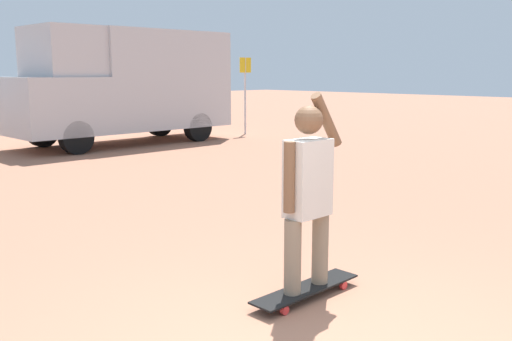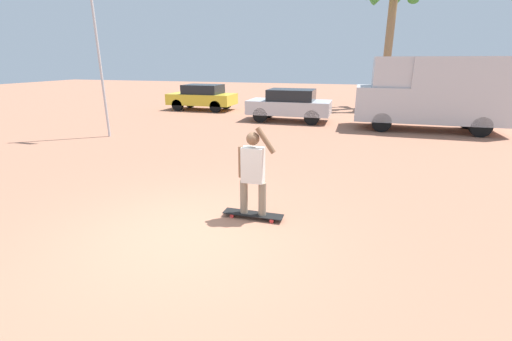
# 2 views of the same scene
# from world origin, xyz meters

# --- Properties ---
(skateboard) EXTENTS (1.11, 0.25, 0.09)m
(skateboard) POSITION_xyz_m (0.88, 0.95, 0.08)
(skateboard) COLOR black
(skateboard) RESTS_ON ground_plane
(person_skateboarder) EXTENTS (0.67, 0.23, 1.62)m
(person_skateboarder) POSITION_xyz_m (0.88, 0.95, 0.95)
(person_skateboarder) COLOR gray
(person_skateboarder) RESTS_ON skateboard
(camper_van) EXTENTS (5.71, 2.07, 2.92)m
(camper_van) POSITION_xyz_m (5.45, 11.03, 1.58)
(camper_van) COLOR black
(camper_van) RESTS_ON ground_plane
(street_sign) EXTENTS (0.44, 0.06, 2.27)m
(street_sign) POSITION_xyz_m (9.20, 10.51, 1.47)
(street_sign) COLOR #B7B7BC
(street_sign) RESTS_ON ground_plane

